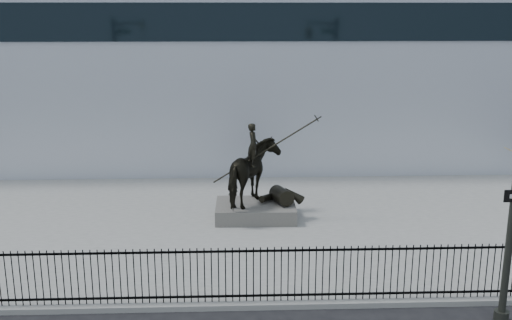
{
  "coord_description": "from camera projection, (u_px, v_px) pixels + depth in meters",
  "views": [
    {
      "loc": [
        0.39,
        -12.98,
        7.58
      ],
      "look_at": [
        1.13,
        6.0,
        2.74
      ],
      "focal_mm": 42.0,
      "sensor_mm": 36.0,
      "label": 1
    }
  ],
  "objects": [
    {
      "name": "building",
      "position": [
        225.0,
        66.0,
        32.68
      ],
      "size": [
        44.0,
        14.0,
        9.0
      ],
      "primitive_type": "cube",
      "color": "silver",
      "rests_on": "ground"
    },
    {
      "name": "picket_fence",
      "position": [
        219.0,
        275.0,
        15.41
      ],
      "size": [
        22.1,
        0.1,
        1.5
      ],
      "color": "black",
      "rests_on": "plaza"
    },
    {
      "name": "equestrian_statue",
      "position": [
        257.0,
        174.0,
        21.42
      ],
      "size": [
        3.68,
        2.31,
        3.12
      ],
      "rotation": [
        0.0,
        0.0,
        -0.02
      ],
      "color": "black",
      "rests_on": "statue_plinth"
    },
    {
      "name": "plaza",
      "position": [
        223.0,
        226.0,
        21.18
      ],
      "size": [
        30.0,
        12.0,
        0.15
      ],
      "primitive_type": "cube",
      "color": "gray",
      "rests_on": "ground"
    },
    {
      "name": "statue_plinth",
      "position": [
        256.0,
        211.0,
        21.76
      ],
      "size": [
        2.91,
        2.03,
        0.54
      ],
      "primitive_type": "cube",
      "rotation": [
        0.0,
        0.0,
        -0.02
      ],
      "color": "#54514D",
      "rests_on": "plaza"
    }
  ]
}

